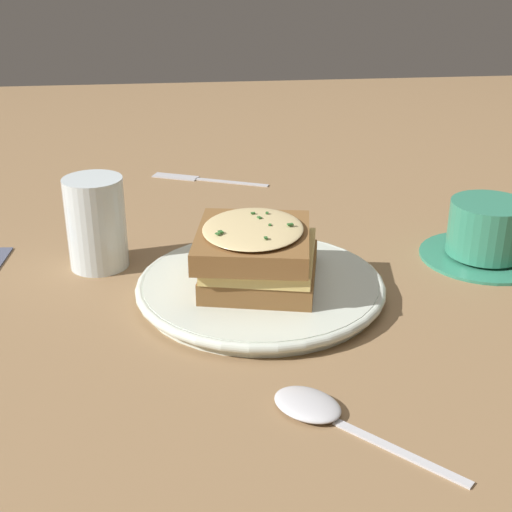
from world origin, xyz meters
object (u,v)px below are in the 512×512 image
at_px(teacup_with_saucer, 487,233).
at_px(fork, 196,178).
at_px(sandwich, 255,254).
at_px(dinner_plate, 256,287).
at_px(spoon, 317,409).
at_px(water_glass, 96,223).

bearing_deg(teacup_with_saucer, fork, 64.35).
bearing_deg(teacup_with_saucer, sandwich, 123.69).
relative_size(dinner_plate, teacup_with_saucer, 1.73).
relative_size(fork, spoon, 1.29).
xyz_separation_m(sandwich, fork, (0.05, -0.41, -0.05)).
xyz_separation_m(teacup_with_saucer, water_glass, (0.45, -0.03, 0.02)).
relative_size(sandwich, teacup_with_saucer, 1.00).
distance_m(sandwich, fork, 0.41).
bearing_deg(dinner_plate, fork, -83.10).
bearing_deg(teacup_with_saucer, water_glass, 106.07).
height_order(dinner_plate, water_glass, water_glass).
xyz_separation_m(dinner_plate, water_glass, (0.17, -0.10, 0.04)).
height_order(sandwich, spoon, sandwich).
bearing_deg(dinner_plate, water_glass, -29.42).
xyz_separation_m(sandwich, spoon, (-0.03, 0.21, -0.05)).
bearing_deg(fork, sandwich, -150.03).
xyz_separation_m(dinner_plate, spoon, (-0.03, 0.21, -0.01)).
height_order(teacup_with_saucer, water_glass, water_glass).
bearing_deg(spoon, teacup_with_saucer, 2.93).
relative_size(dinner_plate, water_glass, 2.49).
bearing_deg(sandwich, teacup_with_saucer, -166.02).
height_order(teacup_with_saucer, spoon, teacup_with_saucer).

